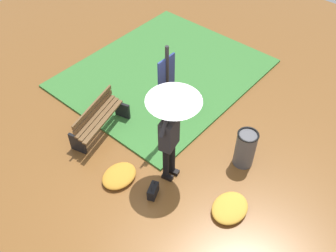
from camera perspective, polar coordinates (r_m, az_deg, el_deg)
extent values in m
plane|color=brown|center=(7.26, 0.05, -9.37)|extent=(18.00, 18.00, 0.00)
cube|color=#387533|center=(9.70, -0.60, 8.05)|extent=(4.80, 4.00, 0.05)
cylinder|color=black|center=(7.07, -0.33, -5.68)|extent=(0.12, 0.12, 0.86)
cylinder|color=black|center=(7.16, 0.62, -4.82)|extent=(0.12, 0.12, 0.86)
cube|color=black|center=(7.36, -0.08, -7.73)|extent=(0.16, 0.24, 0.08)
cube|color=black|center=(7.45, 0.83, -6.88)|extent=(0.16, 0.24, 0.08)
cube|color=#232328|center=(6.55, 0.16, -1.12)|extent=(0.43, 0.32, 0.64)
sphere|color=beige|center=(6.22, 0.17, 1.78)|extent=(0.20, 0.20, 0.20)
ellipsoid|color=black|center=(6.20, 0.17, 1.98)|extent=(0.20, 0.20, 0.15)
cylinder|color=#232328|center=(6.27, -0.94, -1.00)|extent=(0.18, 0.13, 0.18)
cylinder|color=#232328|center=(6.22, -0.63, -0.28)|extent=(0.24, 0.11, 0.33)
cube|color=black|center=(6.18, -0.23, 1.12)|extent=(0.07, 0.03, 0.14)
cylinder|color=#232328|center=(6.46, 1.07, 1.16)|extent=(0.11, 0.10, 0.09)
cylinder|color=#232328|center=(6.40, 0.93, 1.70)|extent=(0.10, 0.09, 0.23)
cylinder|color=#A5A5AD|center=(6.18, 0.88, 3.78)|extent=(0.02, 0.02, 0.41)
cone|color=silver|center=(6.12, 0.89, 4.44)|extent=(0.96, 0.96, 0.16)
sphere|color=#A5A5AD|center=(6.05, 0.90, 5.22)|extent=(0.02, 0.02, 0.02)
cylinder|color=black|center=(7.29, -0.15, 4.46)|extent=(0.07, 0.07, 2.30)
cube|color=navy|center=(6.94, -0.25, 7.93)|extent=(0.44, 0.04, 0.70)
cube|color=red|center=(6.95, -0.37, 7.99)|extent=(0.38, 0.01, 0.64)
cube|color=black|center=(7.08, -2.28, -9.81)|extent=(0.33, 0.25, 0.24)
torus|color=black|center=(6.95, -2.32, -9.06)|extent=(0.17, 0.08, 0.18)
cube|color=black|center=(7.89, -13.55, -2.60)|extent=(0.15, 0.36, 0.44)
cube|color=black|center=(8.41, -6.92, 2.31)|extent=(0.15, 0.36, 0.44)
cube|color=brown|center=(7.89, -9.77, 0.74)|extent=(1.38, 0.46, 0.04)
cube|color=brown|center=(7.96, -10.35, 1.13)|extent=(1.38, 0.46, 0.04)
cube|color=brown|center=(8.03, -10.92, 1.52)|extent=(1.38, 0.46, 0.04)
cube|color=brown|center=(7.99, -11.25, 2.20)|extent=(1.36, 0.41, 0.10)
cube|color=brown|center=(7.90, -11.39, 2.93)|extent=(1.36, 0.41, 0.10)
cylinder|color=#4C4C51|center=(7.49, 11.62, -3.45)|extent=(0.40, 0.40, 0.80)
torus|color=black|center=(7.18, 12.10, -1.29)|extent=(0.42, 0.42, 0.04)
ellipsoid|color=#285628|center=(8.57, 1.97, 4.40)|extent=(0.66, 0.66, 0.60)
ellipsoid|color=#1E421E|center=(8.71, 3.30, 4.28)|extent=(0.40, 0.40, 0.40)
ellipsoid|color=gold|center=(7.01, 9.36, -12.16)|extent=(0.75, 0.60, 0.17)
ellipsoid|color=#C68428|center=(7.39, -7.42, -7.50)|extent=(0.72, 0.58, 0.16)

